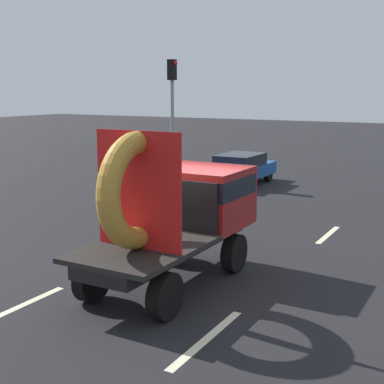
# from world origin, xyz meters

# --- Properties ---
(ground_plane) EXTENTS (120.00, 120.00, 0.00)m
(ground_plane) POSITION_xyz_m (0.00, 0.00, 0.00)
(ground_plane) COLOR black
(flatbed_truck) EXTENTS (2.02, 4.75, 3.36)m
(flatbed_truck) POSITION_xyz_m (0.25, -0.31, 1.60)
(flatbed_truck) COLOR black
(flatbed_truck) RESTS_ON ground_plane
(distant_sedan) EXTENTS (1.77, 4.13, 1.35)m
(distant_sedan) POSITION_xyz_m (-3.52, 11.21, 0.72)
(distant_sedan) COLOR black
(distant_sedan) RESTS_ON ground_plane
(traffic_light) EXTENTS (0.42, 0.36, 5.43)m
(traffic_light) POSITION_xyz_m (-6.71, 10.67, 3.57)
(traffic_light) COLOR gray
(traffic_light) RESTS_ON ground_plane
(lane_dash_left_near) EXTENTS (0.16, 2.27, 0.01)m
(lane_dash_left_near) POSITION_xyz_m (-1.64, -3.26, 0.00)
(lane_dash_left_near) COLOR beige
(lane_dash_left_near) RESTS_ON ground_plane
(lane_dash_left_far) EXTENTS (0.16, 2.64, 0.01)m
(lane_dash_left_far) POSITION_xyz_m (-1.64, 5.57, 0.00)
(lane_dash_left_far) COLOR beige
(lane_dash_left_far) RESTS_ON ground_plane
(lane_dash_right_near) EXTENTS (0.16, 2.46, 0.01)m
(lane_dash_right_near) POSITION_xyz_m (2.14, -2.68, 0.00)
(lane_dash_right_near) COLOR beige
(lane_dash_right_near) RESTS_ON ground_plane
(lane_dash_right_far) EXTENTS (0.16, 2.08, 0.01)m
(lane_dash_right_far) POSITION_xyz_m (2.14, 4.79, 0.00)
(lane_dash_right_far) COLOR beige
(lane_dash_right_far) RESTS_ON ground_plane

